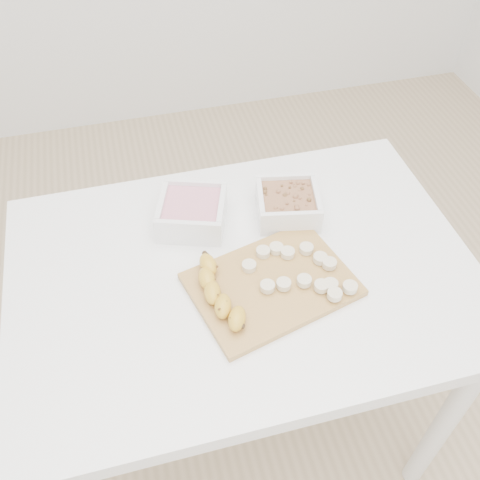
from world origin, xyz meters
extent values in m
plane|color=#C6AD89|center=(0.00, 0.00, 0.00)|extent=(3.50, 3.50, 0.00)
cube|color=white|center=(0.00, 0.00, 0.73)|extent=(1.00, 0.70, 0.04)
cylinder|color=white|center=(0.44, -0.29, 0.35)|extent=(0.05, 0.05, 0.71)
cylinder|color=white|center=(-0.44, 0.29, 0.35)|extent=(0.05, 0.05, 0.71)
cylinder|color=white|center=(0.44, 0.29, 0.35)|extent=(0.05, 0.05, 0.71)
cube|color=white|center=(-0.08, 0.17, 0.78)|extent=(0.19, 0.19, 0.07)
cube|color=#CE7F92|center=(-0.08, 0.17, 0.79)|extent=(0.16, 0.16, 0.04)
cube|color=white|center=(0.14, 0.14, 0.78)|extent=(0.16, 0.16, 0.07)
cube|color=brown|center=(0.14, 0.14, 0.79)|extent=(0.14, 0.14, 0.04)
cube|color=tan|center=(0.04, -0.06, 0.76)|extent=(0.37, 0.30, 0.01)
cylinder|color=beige|center=(0.01, -0.01, 0.77)|extent=(0.03, 0.03, 0.01)
cylinder|color=beige|center=(0.05, 0.02, 0.77)|extent=(0.03, 0.03, 0.01)
cylinder|color=beige|center=(0.08, 0.02, 0.77)|extent=(0.03, 0.03, 0.01)
cylinder|color=beige|center=(0.10, 0.00, 0.77)|extent=(0.03, 0.03, 0.01)
cylinder|color=beige|center=(0.14, 0.00, 0.77)|extent=(0.03, 0.03, 0.01)
cylinder|color=beige|center=(0.16, -0.03, 0.77)|extent=(0.03, 0.03, 0.01)
cylinder|color=beige|center=(0.17, -0.05, 0.77)|extent=(0.03, 0.03, 0.01)
cylinder|color=beige|center=(0.03, -0.08, 0.77)|extent=(0.03, 0.03, 0.01)
cylinder|color=beige|center=(0.06, -0.08, 0.78)|extent=(0.03, 0.03, 0.01)
cylinder|color=beige|center=(0.11, -0.08, 0.78)|extent=(0.03, 0.03, 0.01)
cylinder|color=beige|center=(0.14, -0.10, 0.78)|extent=(0.03, 0.03, 0.01)
cylinder|color=beige|center=(0.15, -0.11, 0.78)|extent=(0.03, 0.03, 0.01)
cylinder|color=beige|center=(0.19, -0.12, 0.78)|extent=(0.03, 0.03, 0.01)
cylinder|color=beige|center=(0.15, -0.13, 0.78)|extent=(0.03, 0.03, 0.01)
camera|label=1|loc=(-0.19, -0.71, 1.63)|focal=40.00mm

